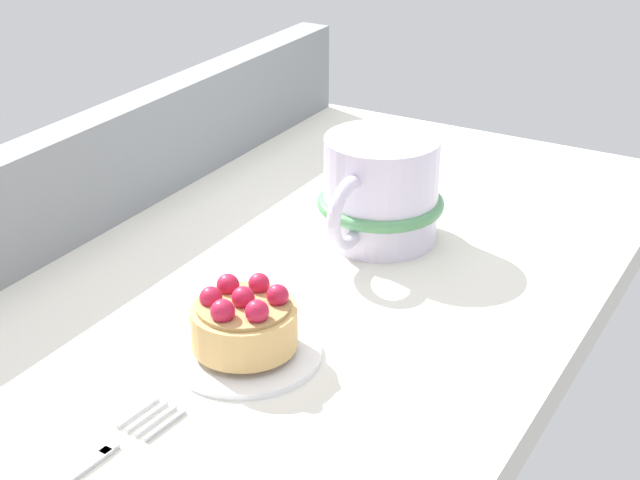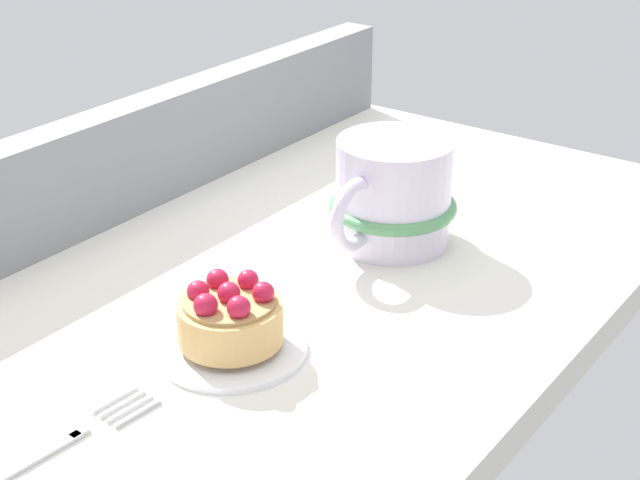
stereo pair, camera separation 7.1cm
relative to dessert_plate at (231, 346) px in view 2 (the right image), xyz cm
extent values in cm
cube|color=silver|center=(6.76, 2.74, -1.87)|extent=(86.03, 43.29, 2.84)
cube|color=gray|center=(6.76, 22.67, 4.24)|extent=(84.31, 3.43, 9.39)
cylinder|color=white|center=(0.00, 0.00, 0.03)|extent=(10.16, 10.16, 0.98)
cylinder|color=white|center=(0.00, 0.00, -0.21)|extent=(5.59, 5.59, 0.49)
cylinder|color=tan|center=(0.00, 0.00, 1.91)|extent=(7.04, 7.04, 2.77)
cylinder|color=#AB854F|center=(0.00, 0.00, 3.44)|extent=(6.20, 6.20, 0.30)
sphere|color=#B71938|center=(0.00, 0.00, 4.04)|extent=(1.52, 1.52, 1.52)
sphere|color=#B71938|center=(2.17, 0.18, 4.01)|extent=(1.45, 1.45, 1.45)
sphere|color=#B71938|center=(1.08, 1.94, 3.95)|extent=(1.54, 1.54, 1.54)
sphere|color=#B71938|center=(-0.82, 1.98, 3.89)|extent=(1.51, 1.51, 1.51)
sphere|color=#B71938|center=(-2.08, 0.16, 4.04)|extent=(1.59, 1.59, 1.59)
sphere|color=#B71938|center=(-1.11, -1.78, 4.09)|extent=(1.54, 1.54, 1.54)
sphere|color=#B71938|center=(1.36, -1.78, 4.05)|extent=(1.49, 1.49, 1.49)
cylinder|color=silver|center=(20.65, 0.33, 3.95)|extent=(9.37, 9.37, 8.82)
torus|color=#569960|center=(20.65, 0.33, 2.75)|extent=(10.48, 10.48, 1.06)
torus|color=silver|center=(15.10, 0.33, 3.95)|extent=(6.01, 1.07, 6.01)
cube|color=#B7B7BC|center=(-17.20, 1.70, -0.16)|extent=(10.12, 1.55, 0.60)
cube|color=#B7B7BC|center=(-12.16, 1.27, -0.16)|extent=(1.24, 0.66, 0.60)
cube|color=#B7B7BC|center=(-8.77, -0.12, -0.16)|extent=(3.51, 0.53, 0.60)
cube|color=#B7B7BC|center=(-8.71, 0.61, -0.16)|extent=(3.51, 0.53, 0.60)
cube|color=#B7B7BC|center=(-8.65, 1.34, -0.16)|extent=(3.51, 0.53, 0.60)
cube|color=#B7B7BC|center=(-8.58, 2.07, -0.16)|extent=(3.51, 0.53, 0.60)
camera|label=1|loc=(-45.04, -31.35, 34.93)|focal=54.52mm
camera|label=2|loc=(-41.20, -37.30, 34.93)|focal=54.52mm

